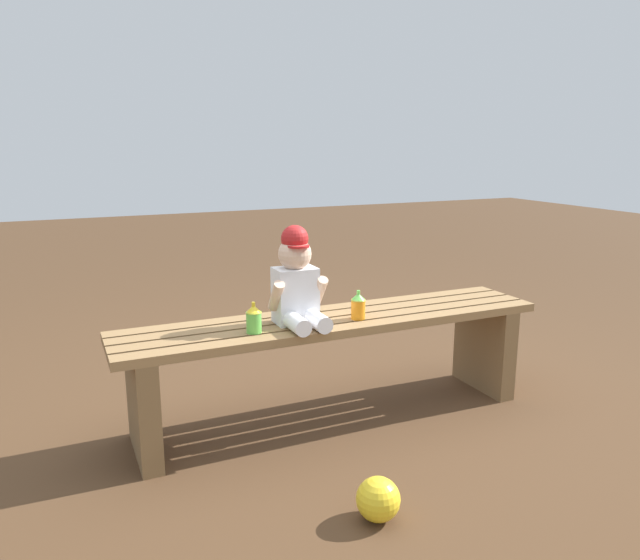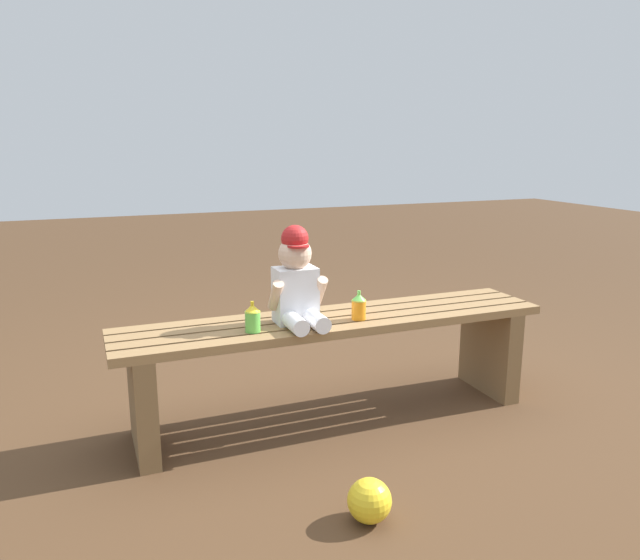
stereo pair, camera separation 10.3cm
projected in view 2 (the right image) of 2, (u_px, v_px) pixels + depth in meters
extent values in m
plane|color=#4C331E|center=(335.00, 417.00, 2.69)|extent=(16.00, 16.00, 0.00)
cube|color=olive|center=(350.00, 331.00, 2.46)|extent=(1.87, 0.08, 0.04)
cube|color=olive|center=(340.00, 324.00, 2.55)|extent=(1.87, 0.08, 0.04)
cube|color=olive|center=(331.00, 318.00, 2.63)|extent=(1.87, 0.08, 0.04)
cube|color=olive|center=(323.00, 312.00, 2.72)|extent=(1.87, 0.08, 0.04)
cube|color=brown|center=(142.00, 401.00, 2.35)|extent=(0.08, 0.37, 0.43)
cube|color=brown|center=(489.00, 349.00, 2.94)|extent=(0.08, 0.37, 0.43)
cube|color=white|center=(295.00, 295.00, 2.49)|extent=(0.17, 0.12, 0.23)
sphere|color=beige|center=(295.00, 254.00, 2.45)|extent=(0.14, 0.14, 0.14)
cylinder|color=#B21E1E|center=(298.00, 246.00, 2.41)|extent=(0.09, 0.09, 0.01)
sphere|color=#B21E1E|center=(295.00, 239.00, 2.44)|extent=(0.11, 0.11, 0.11)
cylinder|color=white|center=(295.00, 323.00, 2.38)|extent=(0.07, 0.16, 0.07)
cylinder|color=white|center=(316.00, 321.00, 2.42)|extent=(0.07, 0.16, 0.07)
cylinder|color=beige|center=(276.00, 295.00, 2.43)|extent=(0.04, 0.12, 0.14)
cylinder|color=beige|center=(319.00, 291.00, 2.49)|extent=(0.04, 0.12, 0.14)
cylinder|color=#66CC4C|center=(253.00, 321.00, 2.38)|extent=(0.06, 0.06, 0.08)
cone|color=yellow|center=(252.00, 308.00, 2.36)|extent=(0.06, 0.06, 0.03)
cylinder|color=yellow|center=(252.00, 304.00, 2.36)|extent=(0.01, 0.01, 0.02)
cylinder|color=orange|center=(359.00, 310.00, 2.54)|extent=(0.06, 0.06, 0.08)
cone|color=#66CC4C|center=(359.00, 297.00, 2.53)|extent=(0.06, 0.06, 0.03)
cylinder|color=#66CC4C|center=(359.00, 293.00, 2.53)|extent=(0.01, 0.01, 0.02)
sphere|color=yellow|center=(369.00, 501.00, 1.94)|extent=(0.14, 0.14, 0.14)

